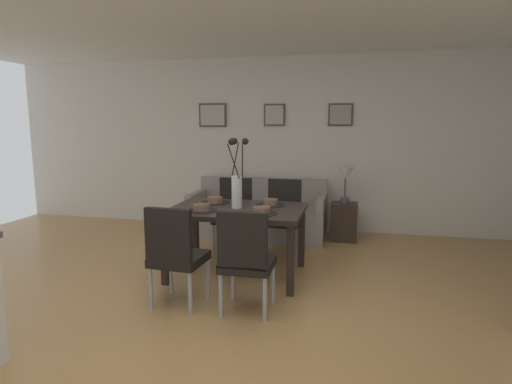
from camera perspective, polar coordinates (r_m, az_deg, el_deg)
ground_plane at (r=3.78m, az=-4.23°, el=-16.42°), size 9.00×9.00×0.00m
back_wall_panel at (r=6.58m, az=4.00°, el=6.37°), size 9.00×0.10×2.60m
ceiling_panel at (r=3.91m, az=-2.86°, el=24.14°), size 9.00×7.20×0.08m
dining_table at (r=4.54m, az=-2.55°, el=-3.20°), size 1.40×0.98×0.74m
dining_chair_near_left at (r=3.86m, az=-10.75°, el=-7.80°), size 0.47×0.47×0.92m
dining_chair_near_right at (r=5.51m, az=-2.99°, el=-2.48°), size 0.45×0.45×0.92m
dining_chair_far_left at (r=3.67m, az=-1.40°, el=-8.58°), size 0.44×0.44×0.92m
dining_chair_far_right at (r=5.38m, az=3.60°, el=-2.78°), size 0.45×0.45×0.92m
centerpiece_vase at (r=4.48m, az=-2.57°, el=1.42°), size 0.21×0.23×0.73m
placemat_near_left at (r=4.41m, az=-7.27°, el=-2.45°), size 0.32×0.32×0.01m
bowl_near_left at (r=4.41m, az=-7.28°, el=-1.98°), size 0.17×0.17×0.07m
placemat_near_right at (r=4.82m, az=-5.48°, el=-1.42°), size 0.32×0.32×0.01m
bowl_near_right at (r=4.81m, az=-5.48°, el=-0.98°), size 0.17×0.17×0.07m
placemat_far_left at (r=4.24m, az=0.76°, el=-2.86°), size 0.32×0.32×0.01m
bowl_far_left at (r=4.23m, az=0.76°, el=-2.37°), size 0.17×0.17×0.07m
placemat_far_right at (r=4.66m, az=1.90°, el=-1.74°), size 0.32×0.32×0.01m
bowl_far_right at (r=4.66m, az=1.90°, el=-1.30°), size 0.17×0.17×0.07m
sofa at (r=6.24m, az=0.35°, el=-3.25°), size 1.92×0.84×0.80m
side_table at (r=6.12m, az=11.65°, el=-3.88°), size 0.36×0.36×0.52m
table_lamp at (r=6.01m, az=11.85°, el=2.01°), size 0.22×0.22×0.51m
framed_picture_left at (r=6.78m, az=-5.81°, el=10.16°), size 0.44×0.03×0.36m
framed_picture_center at (r=6.53m, az=2.48°, el=10.23°), size 0.32×0.03×0.33m
framed_picture_right at (r=6.43m, az=11.21°, el=10.08°), size 0.35×0.03×0.32m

